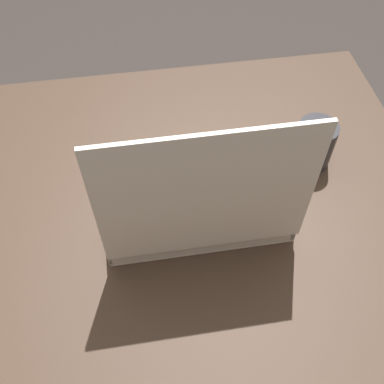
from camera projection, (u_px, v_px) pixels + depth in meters
ground_plane at (194, 336)px, 1.56m from camera, size 8.00×8.00×0.00m
dining_table at (195, 235)px, 1.03m from camera, size 1.05×0.96×0.77m
donut_box at (191, 191)px, 0.91m from camera, size 0.37×0.29×0.34m
coffee_mug at (314, 144)px, 0.99m from camera, size 0.09×0.09×0.11m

